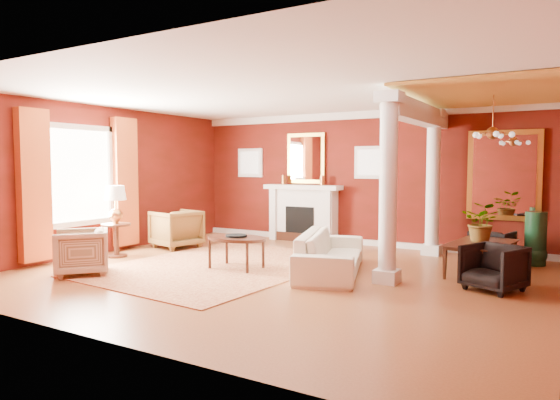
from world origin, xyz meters
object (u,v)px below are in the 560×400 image
Objects in this scene: sofa at (331,246)px; dining_table at (483,249)px; coffee_table at (236,240)px; armchair_stripe at (81,250)px; armchair_leopard at (176,227)px; side_table at (116,210)px.

sofa is 2.40m from dining_table.
sofa is at bearing 18.26° from coffee_table.
sofa reaches higher than armchair_stripe.
dining_table is (5.51, 3.21, 0.01)m from armchair_stripe.
armchair_leopard is 0.60× the size of dining_table.
armchair_stripe is 2.47m from coffee_table.
armchair_stripe is at bearing -139.64° from coffee_table.
armchair_leopard is 0.82× the size of coffee_table.
coffee_table is 3.97m from dining_table.
sofa is at bearing 10.11° from side_table.
sofa is 1.58m from coffee_table.
armchair_leopard reaches higher than armchair_stripe.
side_table is at bearing 82.30° from sofa.
dining_table is at bearing 16.51° from side_table.
coffee_table is 0.80× the size of side_table.
armchair_leopard reaches higher than dining_table.
dining_table is (6.25, 1.85, -0.48)m from side_table.
armchair_leopard is at bearing 62.94° from sofa.
armchair_leopard is 1.46m from side_table.
armchair_stripe is at bearing 24.90° from armchair_leopard.
armchair_stripe is (0.47, -2.72, -0.04)m from armchair_leopard.
coffee_table is (-1.50, -0.50, 0.05)m from sofa.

